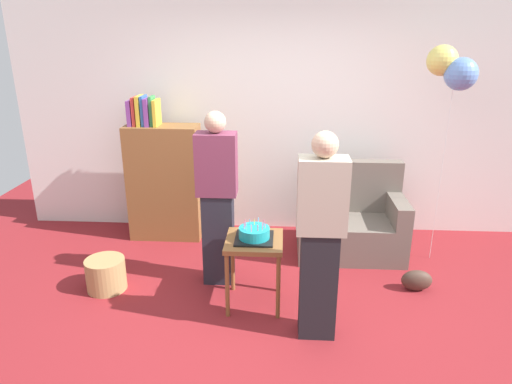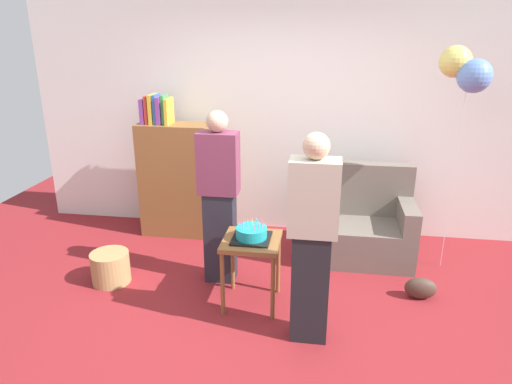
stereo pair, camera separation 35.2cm
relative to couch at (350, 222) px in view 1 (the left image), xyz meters
name	(u,v)px [view 1 (the left image)]	position (x,y,z in m)	size (l,w,h in m)	color
ground_plane	(269,324)	(-0.81, -1.39, -0.34)	(8.00, 8.00, 0.00)	maroon
wall_back	(276,116)	(-0.81, 0.66, 1.01)	(6.00, 0.10, 2.70)	silver
couch	(350,222)	(0.00, 0.00, 0.00)	(1.10, 0.70, 0.96)	#6B6056
bookshelf	(164,180)	(-2.06, 0.28, 0.34)	(0.80, 0.36, 1.62)	brown
side_table	(254,249)	(-0.96, -1.08, 0.18)	(0.48, 0.48, 0.62)	brown
birthday_cake	(254,234)	(-0.96, -1.08, 0.33)	(0.32, 0.32, 0.17)	black
person_blowing_candles	(217,199)	(-1.31, -0.71, 0.49)	(0.36, 0.22, 1.63)	#23232D
person_holding_cake	(320,237)	(-0.44, -1.48, 0.49)	(0.36, 0.22, 1.63)	black
wicker_basket	(106,274)	(-2.34, -0.93, -0.19)	(0.36, 0.36, 0.30)	#A88451
handbag	(417,280)	(0.52, -0.78, -0.24)	(0.28, 0.14, 0.20)	#473328
balloon_bunch	(452,68)	(0.81, -0.11, 1.61)	(0.44, 0.40, 2.15)	silver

